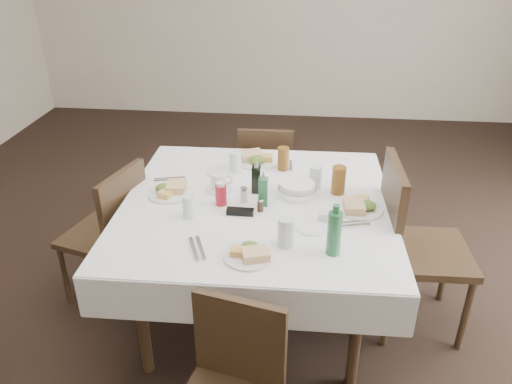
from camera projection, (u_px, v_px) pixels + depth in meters
The scene contains 33 objects.
ground_plane at pixel (250, 291), 3.26m from camera, with size 7.00×7.00×0.00m, color black.
room_shell at pixel (247, 18), 2.46m from camera, with size 6.04×7.04×2.80m.
dining_table at pixel (257, 213), 2.79m from camera, with size 1.51×1.51×0.76m.
chair_north at pixel (266, 170), 3.77m from camera, with size 0.40×0.40×0.84m.
chair_south at pixel (232, 383), 2.02m from camera, with size 0.47×0.47×0.83m.
chair_east at pixel (409, 238), 2.76m from camera, with size 0.50×0.50×1.03m.
chair_west at pixel (113, 227), 2.99m from camera, with size 0.52×0.52×0.90m.
meal_north at pixel (256, 159), 3.21m from camera, with size 0.28×0.28×0.06m.
meal_south at pixel (250, 253), 2.29m from camera, with size 0.23×0.23×0.05m.
meal_east at pixel (359, 206), 2.67m from camera, with size 0.26×0.26×0.06m.
meal_west at pixel (171, 190), 2.83m from camera, with size 0.26×0.26×0.06m.
side_plate_a at pixel (221, 171), 3.09m from camera, with size 0.17×0.17×0.01m.
side_plate_b at pixel (311, 228), 2.51m from camera, with size 0.15×0.15×0.01m.
water_n at pixel (235, 163), 3.06m from camera, with size 0.07×0.07×0.14m.
water_s at pixel (286, 232), 2.35m from camera, with size 0.08×0.08×0.15m.
water_e at pixel (315, 177), 2.88m from camera, with size 0.07×0.07×0.14m.
water_w at pixel (189, 206), 2.59m from camera, with size 0.07×0.07×0.12m.
iced_tea_a at pixel (283, 159), 3.10m from camera, with size 0.07×0.07×0.15m.
iced_tea_b at pixel (339, 180), 2.81m from camera, with size 0.08×0.08×0.16m.
bread_basket at pixel (297, 189), 2.82m from camera, with size 0.22×0.22×0.07m.
oil_cruet_dark at pixel (256, 178), 2.82m from camera, with size 0.05×0.05×0.21m.
oil_cruet_green at pixel (263, 190), 2.69m from camera, with size 0.05×0.05×0.21m.
ketchup_bottle at pixel (221, 194), 2.71m from camera, with size 0.06×0.06×0.13m.
salt_shaker at pixel (244, 195), 2.74m from camera, with size 0.04×0.04×0.09m.
pepper_shaker at pixel (260, 205), 2.65m from camera, with size 0.03×0.03×0.07m.
coffee_mug at pixel (219, 182), 2.86m from camera, with size 0.15×0.14×0.10m.
sunglasses at pixel (240, 212), 2.63m from camera, with size 0.15×0.05×0.03m.
green_bottle at pixel (334, 232), 2.27m from camera, with size 0.07×0.07×0.25m.
sugar_caddy at pixel (327, 216), 2.58m from camera, with size 0.09×0.05×0.05m.
cutlery_n at pixel (289, 165), 3.17m from camera, with size 0.05×0.16×0.01m.
cutlery_s at pixel (197, 249), 2.35m from camera, with size 0.12×0.21×0.01m.
cutlery_e at pixel (350, 224), 2.54m from camera, with size 0.21×0.10×0.01m.
cutlery_w at pixel (170, 179), 3.00m from camera, with size 0.19×0.09×0.01m.
Camera 1 is at (0.30, -2.56, 2.10)m, focal length 35.00 mm.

